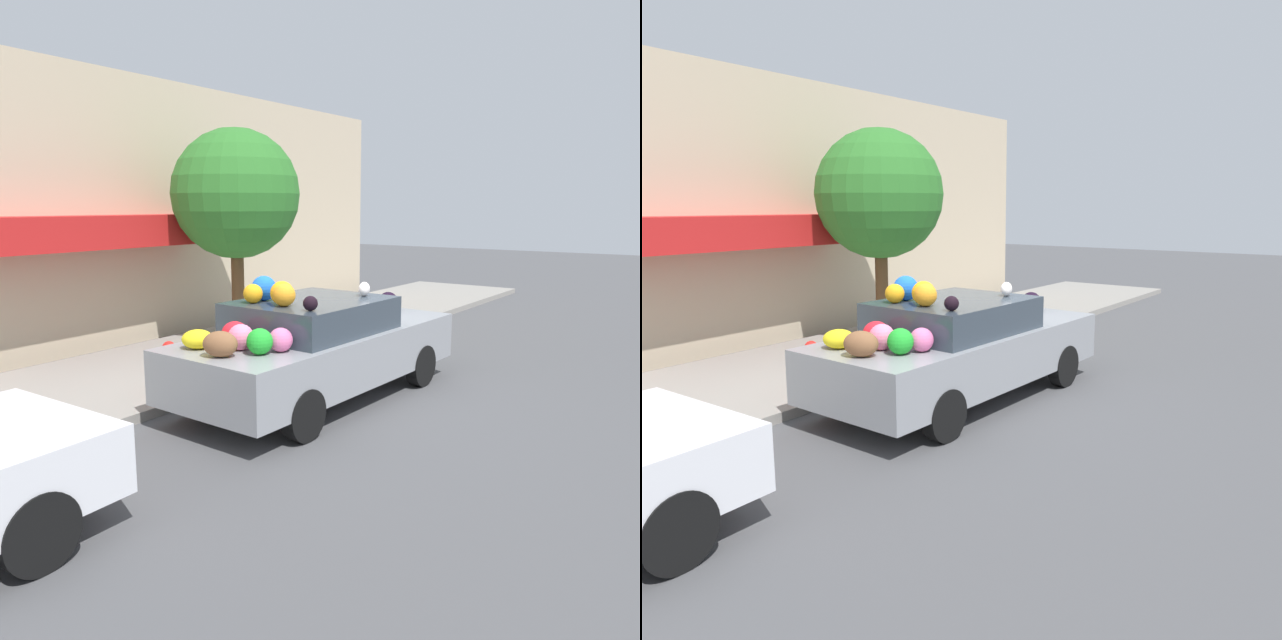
{
  "view_description": "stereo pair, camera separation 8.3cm",
  "coord_description": "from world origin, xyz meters",
  "views": [
    {
      "loc": [
        -6.75,
        -4.88,
        2.62
      ],
      "look_at": [
        0.0,
        -0.11,
        1.1
      ],
      "focal_mm": 35.0,
      "sensor_mm": 36.0,
      "label": 1
    },
    {
      "loc": [
        -6.7,
        -4.95,
        2.62
      ],
      "look_at": [
        0.0,
        -0.11,
        1.1
      ],
      "focal_mm": 35.0,
      "sensor_mm": 36.0,
      "label": 2
    }
  ],
  "objects": [
    {
      "name": "ground_plane",
      "position": [
        0.0,
        0.0,
        0.0
      ],
      "size": [
        60.0,
        60.0,
        0.0
      ],
      "primitive_type": "plane",
      "color": "#4C4C4F"
    },
    {
      "name": "sidewalk_curb",
      "position": [
        0.0,
        2.7,
        0.07
      ],
      "size": [
        24.0,
        3.2,
        0.13
      ],
      "color": "gray",
      "rests_on": "ground"
    },
    {
      "name": "building_facade",
      "position": [
        -0.01,
        4.9,
        2.48
      ],
      "size": [
        18.0,
        1.2,
        5.0
      ],
      "color": "#C6B293",
      "rests_on": "ground"
    },
    {
      "name": "street_tree",
      "position": [
        1.88,
        3.1,
        2.81
      ],
      "size": [
        2.37,
        2.37,
        3.88
      ],
      "color": "brown",
      "rests_on": "sidewalk_curb"
    },
    {
      "name": "fire_hydrant",
      "position": [
        -1.27,
        1.47,
        0.48
      ],
      "size": [
        0.2,
        0.2,
        0.7
      ],
      "color": "red",
      "rests_on": "sidewalk_curb"
    },
    {
      "name": "art_car",
      "position": [
        -0.06,
        -0.11,
        0.76
      ],
      "size": [
        4.5,
        1.92,
        1.72
      ],
      "rotation": [
        0.0,
        0.0,
        -0.03
      ],
      "color": "gray",
      "rests_on": "ground"
    }
  ]
}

